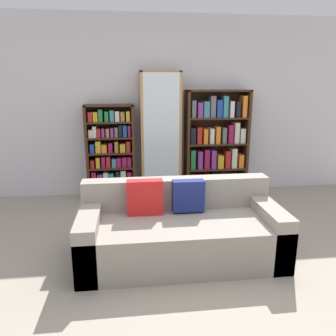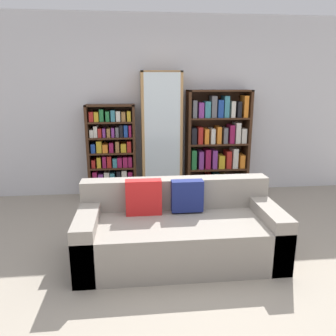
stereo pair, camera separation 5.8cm
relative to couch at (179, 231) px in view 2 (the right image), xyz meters
The scene contains 7 objects.
ground_plane 0.55m from the couch, 74.36° to the right, with size 16.00×16.00×0.00m, color gray.
wall_back 2.37m from the couch, 86.52° to the left, with size 6.35×0.06×2.70m.
couch is the anchor object (origin of this frame).
bookshelf_left 2.09m from the couch, 111.63° to the left, with size 0.72×0.32×1.41m.
display_cabinet 2.01m from the couch, 90.36° to the left, with size 0.60×0.36×1.89m.
bookshelf_right 2.15m from the couch, 65.77° to the left, with size 0.97×0.32×1.62m.
wine_bottle 0.91m from the couch, 62.45° to the left, with size 0.07×0.07×0.35m.
Camera 2 is at (-0.55, -2.53, 1.72)m, focal length 35.00 mm.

